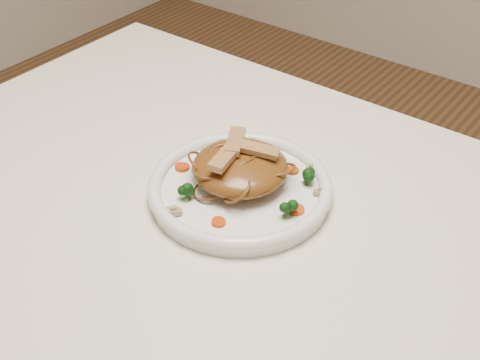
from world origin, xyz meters
The scene contains 19 objects.
table centered at (0.00, 0.00, 0.65)m, with size 1.20×0.80×0.75m.
plate centered at (-0.03, 0.04, 0.76)m, with size 0.27×0.27×0.02m, color white.
noodle_mound centered at (-0.04, 0.05, 0.79)m, with size 0.14×0.14×0.05m, color brown.
chicken_a centered at (-0.02, 0.07, 0.82)m, with size 0.06×0.02×0.01m, color tan.
chicken_b centered at (-0.06, 0.07, 0.82)m, with size 0.07×0.02×0.01m, color tan.
chicken_c centered at (-0.05, 0.03, 0.82)m, with size 0.07×0.02×0.01m, color tan.
broccoli_0 centered at (0.04, 0.11, 0.78)m, with size 0.03×0.03×0.03m, color black, non-canonical shape.
broccoli_1 centered at (-0.10, 0.05, 0.78)m, with size 0.02×0.02×0.03m, color black, non-canonical shape.
broccoli_2 centered at (-0.08, -0.03, 0.78)m, with size 0.02×0.02×0.03m, color black, non-canonical shape.
broccoli_3 centered at (0.06, 0.03, 0.78)m, with size 0.02×0.02×0.03m, color black, non-canonical shape.
carrot_0 centered at (0.01, 0.12, 0.77)m, with size 0.02×0.02×0.01m, color #D23E07.
carrot_1 centered at (-0.13, 0.03, 0.77)m, with size 0.02×0.02×0.01m, color #D23E07.
carrot_2 centered at (0.06, 0.05, 0.77)m, with size 0.02×0.02×0.01m, color #D23E07.
carrot_3 centered at (-0.08, 0.15, 0.77)m, with size 0.02×0.02×0.01m, color #D23E07.
carrot_4 centered at (-0.01, -0.04, 0.77)m, with size 0.02×0.02×0.01m, color #D23E07.
mushroom_0 centered at (-0.07, -0.06, 0.77)m, with size 0.03×0.03×0.01m, color tan.
mushroom_1 centered at (0.07, 0.10, 0.77)m, with size 0.02×0.02×0.01m, color tan.
mushroom_2 centered at (-0.12, 0.11, 0.77)m, with size 0.02×0.02×0.01m, color tan.
mushroom_3 centered at (0.03, 0.14, 0.77)m, with size 0.02×0.02×0.01m, color tan.
Camera 1 is at (0.41, -0.53, 1.33)m, focal length 47.26 mm.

